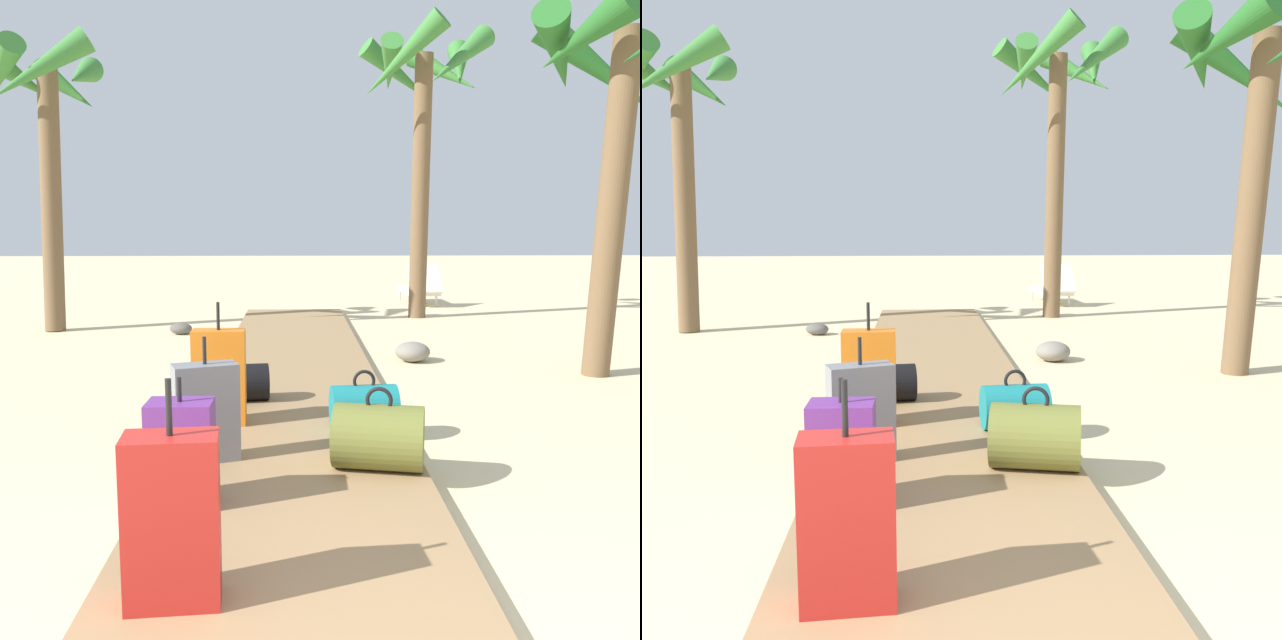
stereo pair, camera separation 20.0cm
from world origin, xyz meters
TOP-DOWN VIEW (x-y plane):
  - ground_plane at (0.00, 4.28)m, footprint 60.00×60.00m
  - boardwalk at (0.00, 5.36)m, footprint 1.61×10.71m
  - duffel_bag_black at (-0.48, 4.38)m, footprint 0.58×0.37m
  - suitcase_purple at (-0.58, 2.23)m, footprint 0.34×0.24m
  - duffel_bag_olive at (0.52, 2.72)m, footprint 0.61×0.50m
  - suitcase_grey at (-0.53, 2.91)m, footprint 0.43×0.31m
  - suitcase_red at (-0.45, 1.27)m, footprint 0.38×0.24m
  - duffel_bag_teal at (0.51, 3.54)m, footprint 0.49×0.36m
  - suitcase_orange at (-0.54, 3.71)m, footprint 0.39×0.21m
  - palm_tree_far_left at (-3.51, 8.88)m, footprint 1.91×1.88m
  - palm_tree_far_right at (2.09, 10.04)m, footprint 2.25×2.35m
  - palm_tree_near_right at (3.15, 5.45)m, footprint 1.96×2.17m
  - lounge_chair at (2.44, 12.07)m, footprint 0.67×1.55m
  - rock_left_mid at (-1.61, 8.48)m, footprint 0.40×0.36m
  - rock_right_near at (1.35, 6.39)m, footprint 0.56×0.56m

SIDE VIEW (x-z plane):
  - ground_plane at x=0.00m, z-range 0.00..0.00m
  - boardwalk at x=0.00m, z-range 0.00..0.08m
  - rock_left_mid at x=-1.61m, z-range 0.00..0.16m
  - rock_right_near at x=1.35m, z-range 0.00..0.23m
  - duffel_bag_black at x=-0.48m, z-range 0.03..0.45m
  - duffel_bag_teal at x=0.51m, z-range 0.03..0.46m
  - duffel_bag_olive at x=0.52m, z-range 0.03..0.53m
  - lounge_chair at x=2.44m, z-range -0.07..0.73m
  - suitcase_purple at x=-0.58m, z-range 0.02..0.70m
  - suitcase_grey at x=-0.53m, z-range 0.00..0.78m
  - suitcase_red at x=-0.45m, z-range -0.03..0.86m
  - suitcase_orange at x=-0.54m, z-range -0.02..0.88m
  - palm_tree_near_right at x=3.15m, z-range 0.96..4.73m
  - palm_tree_far_left at x=-3.51m, z-range 1.01..5.16m
  - palm_tree_far_right at x=2.09m, z-range 1.23..5.89m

